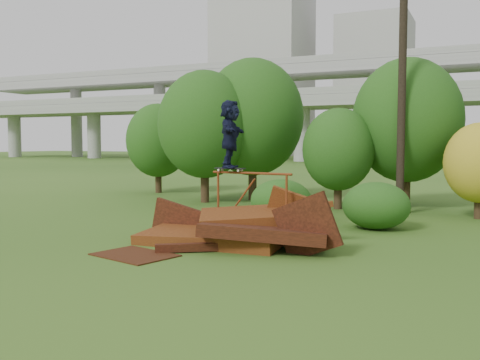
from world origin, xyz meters
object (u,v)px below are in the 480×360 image
at_px(skater, 230,134).
at_px(scrap_pile, 237,231).
at_px(utility_pole, 402,68).
at_px(flat_plate, 135,255).

bearing_deg(skater, scrap_pile, -159.20).
relative_size(skater, utility_pole, 0.18).
bearing_deg(skater, flat_plate, 145.16).
height_order(scrap_pile, flat_plate, scrap_pile).
height_order(skater, flat_plate, skater).
relative_size(scrap_pile, utility_pole, 0.56).
height_order(scrap_pile, skater, skater).
bearing_deg(scrap_pile, skater, 126.60).
xyz_separation_m(scrap_pile, skater, (-0.54, 0.73, 2.46)).
relative_size(flat_plate, utility_pole, 0.17).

